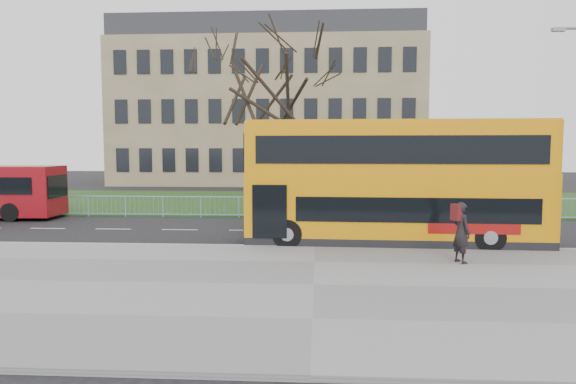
# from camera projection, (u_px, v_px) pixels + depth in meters

# --- Properties ---
(ground) EXTENTS (120.00, 120.00, 0.00)m
(ground) POSITION_uv_depth(u_px,v_px,m) (315.00, 241.00, 19.79)
(ground) COLOR black
(ground) RESTS_ON ground
(pavement) EXTENTS (80.00, 10.50, 0.12)m
(pavement) POSITION_uv_depth(u_px,v_px,m) (314.00, 287.00, 13.07)
(pavement) COLOR slate
(pavement) RESTS_ON ground
(kerb) EXTENTS (80.00, 0.20, 0.14)m
(kerb) POSITION_uv_depth(u_px,v_px,m) (315.00, 247.00, 18.24)
(kerb) COLOR gray
(kerb) RESTS_ON ground
(grass_verge) EXTENTS (80.00, 15.40, 0.08)m
(grass_verge) POSITION_uv_depth(u_px,v_px,m) (317.00, 202.00, 34.01)
(grass_verge) COLOR #1B3914
(grass_verge) RESTS_ON ground
(guard_railing) EXTENTS (40.00, 0.12, 1.10)m
(guard_railing) POSITION_uv_depth(u_px,v_px,m) (316.00, 208.00, 26.31)
(guard_railing) COLOR #7FBDE2
(guard_railing) RESTS_ON ground
(bare_tree) EXTENTS (8.09, 8.09, 11.56)m
(bare_tree) POSITION_uv_depth(u_px,v_px,m) (264.00, 109.00, 29.41)
(bare_tree) COLOR black
(bare_tree) RESTS_ON grass_verge
(civic_building) EXTENTS (30.00, 15.00, 14.00)m
(civic_building) POSITION_uv_depth(u_px,v_px,m) (270.00, 116.00, 54.30)
(civic_building) COLOR #7E6F50
(civic_building) RESTS_ON ground
(yellow_bus) EXTENTS (10.89, 2.97, 4.53)m
(yellow_bus) POSITION_uv_depth(u_px,v_px,m) (394.00, 180.00, 18.90)
(yellow_bus) COLOR orange
(yellow_bus) RESTS_ON ground
(pedestrian) EXTENTS (0.69, 0.80, 1.85)m
(pedestrian) POSITION_uv_depth(u_px,v_px,m) (461.00, 232.00, 15.50)
(pedestrian) COLOR black
(pedestrian) RESTS_ON pavement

